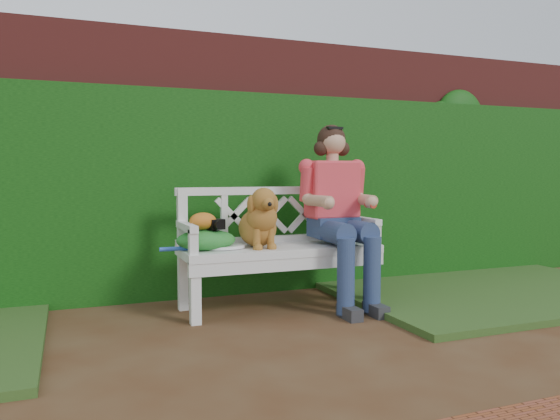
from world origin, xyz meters
name	(u,v)px	position (x,y,z in m)	size (l,w,h in m)	color
ground	(257,361)	(0.00, 0.00, 0.00)	(60.00, 60.00, 0.00)	#482613
brick_wall	(185,165)	(0.00, 1.90, 1.10)	(10.00, 0.30, 2.20)	maroon
ivy_hedge	(191,195)	(0.00, 1.68, 0.85)	(10.00, 0.18, 1.70)	#1A5A13
grass_right	(486,289)	(2.40, 0.90, 0.03)	(2.60, 2.00, 0.05)	#193312
garden_bench	(280,277)	(0.54, 1.04, 0.24)	(1.58, 0.60, 0.48)	white
seated_woman	(335,216)	(0.99, 1.02, 0.69)	(0.58, 0.78, 1.38)	#E33747
dog	(259,217)	(0.37, 1.02, 0.70)	(0.30, 0.41, 0.45)	#9B5938
tennis_racket	(218,247)	(0.06, 1.05, 0.50)	(0.65, 0.27, 0.03)	silver
green_bag	(206,239)	(-0.03, 1.04, 0.55)	(0.43, 0.33, 0.15)	green
camera_item	(216,224)	(0.04, 1.02, 0.66)	(0.11, 0.08, 0.07)	black
baseball_glove	(203,221)	(-0.05, 1.03, 0.69)	(0.19, 0.14, 0.12)	#BE671B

